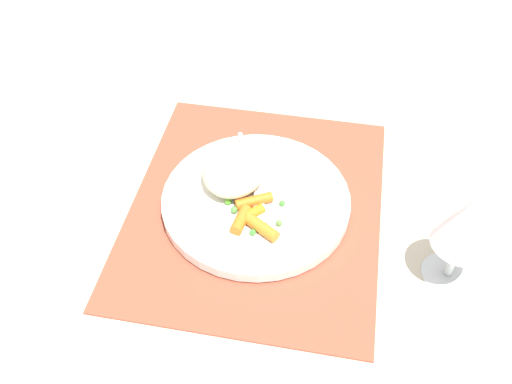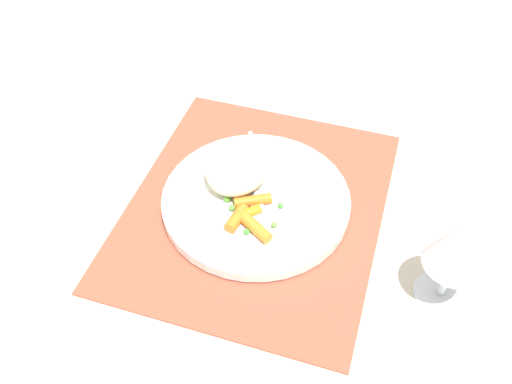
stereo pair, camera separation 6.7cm
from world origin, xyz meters
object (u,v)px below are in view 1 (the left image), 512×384
(carrot_portion, at_px, (252,216))
(wine_glass, at_px, (469,224))
(fork, at_px, (253,185))
(plate, at_px, (256,201))
(rice_mound, at_px, (234,170))

(carrot_portion, relative_size, wine_glass, 0.58)
(carrot_portion, xyz_separation_m, fork, (-0.06, -0.01, -0.00))
(carrot_portion, bearing_deg, plate, -176.12)
(plate, distance_m, rice_mound, 0.05)
(plate, relative_size, wine_glass, 1.81)
(plate, height_order, fork, fork)
(fork, height_order, wine_glass, wine_glass)
(rice_mound, distance_m, carrot_portion, 0.08)
(plate, bearing_deg, rice_mound, -124.19)
(rice_mound, relative_size, fork, 0.58)
(rice_mound, distance_m, fork, 0.04)
(carrot_portion, bearing_deg, wine_glass, 84.25)
(plate, height_order, carrot_portion, carrot_portion)
(rice_mound, bearing_deg, plate, 55.81)
(wine_glass, bearing_deg, fork, -107.74)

